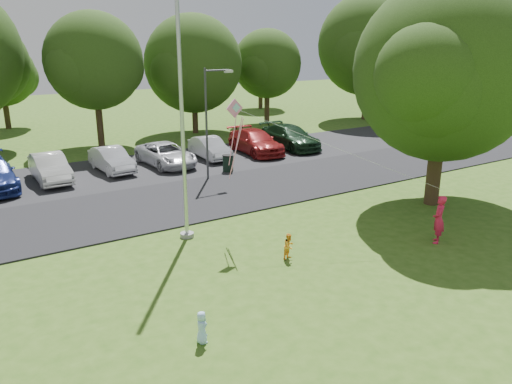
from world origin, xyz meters
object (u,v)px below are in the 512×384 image
big_tree (445,75)px  woman (439,219)px  child_blue (202,327)px  child_yellow (289,246)px  flagpole (182,124)px  trash_can (228,164)px  street_lamp (210,114)px  kite (239,122)px

big_tree → woman: size_ratio=5.43×
child_blue → child_yellow: bearing=-53.5°
flagpole → child_yellow: flagpole is taller
trash_can → flagpole: bearing=-128.3°
flagpole → child_blue: bearing=-111.6°
flagpole → street_lamp: (4.45, 6.62, -0.79)m
flagpole → big_tree: flagpole is taller
street_lamp → big_tree: 11.04m
woman → kite: kite is taller
woman → child_yellow: woman is taller
trash_can → child_yellow: trash_can is taller
flagpole → child_yellow: bearing=-59.7°
flagpole → trash_can: bearing=51.7°
street_lamp → flagpole: bearing=-123.8°
woman → flagpole: bearing=-74.7°
child_yellow → kite: 4.62m
flagpole → trash_can: size_ratio=10.45×
trash_can → woman: woman is taller
big_tree → kite: 9.08m
woman → child_blue: bearing=-33.0°
woman → child_yellow: bearing=-57.0°
trash_can → big_tree: size_ratio=0.10×
flagpole → woman: size_ratio=5.75×
street_lamp → child_yellow: 10.83m
flagpole → child_blue: 7.74m
street_lamp → child_yellow: bearing=-103.2°
child_blue → flagpole: bearing=-16.5°
kite → street_lamp: bearing=66.4°
woman → child_blue: size_ratio=2.12×
woman → child_blue: 9.90m
big_tree → child_blue: (-13.13, -4.04, -5.16)m
flagpole → street_lamp: size_ratio=1.78×
kite → big_tree: bearing=-12.7°
woman → child_yellow: 5.56m
flagpole → big_tree: bearing=-12.0°
trash_can → big_tree: (4.81, -9.62, 5.09)m
big_tree → kite: bearing=171.1°
flagpole → trash_can: (5.82, 7.36, -3.68)m
big_tree → woman: big_tree is taller
child_blue → trash_can: bearing=-26.2°
flagpole → street_lamp: 8.02m
flagpole → child_blue: flagpole is taller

